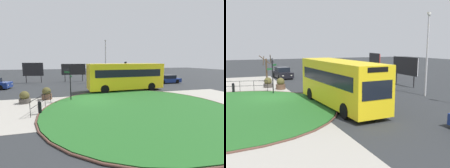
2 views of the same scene
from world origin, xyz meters
TOP-DOWN VIEW (x-y plane):
  - ground at (0.00, 0.00)m, footprint 120.00×120.00m
  - sidewalk_paving at (0.00, -1.89)m, footprint 32.00×8.22m
  - grass_island at (3.26, -3.30)m, footprint 14.66×14.66m
  - grass_kerb_ring at (3.26, -3.30)m, footprint 14.97×14.97m
  - signpost_directional at (-2.00, 0.50)m, footprint 0.76×0.98m
  - bollard_foreground at (-4.08, -2.89)m, footprint 0.24×0.24m
  - railing_grass_edge at (-4.14, -1.67)m, footprint 0.86×3.79m
  - bus_yellow at (4.81, 4.28)m, footprint 9.65×3.06m
  - car_trailing at (13.82, 8.78)m, footprint 4.43×2.04m
  - traffic_light_near at (7.78, 12.80)m, footprint 0.48×0.32m
  - lamppost_tall at (4.07, 12.92)m, footprint 0.32×0.32m
  - billboard_left at (-1.41, 14.83)m, footprint 4.24×0.15m
  - billboard_right at (-8.12, 14.93)m, footprint 3.35×0.57m
  - planter_near_signpost at (-5.92, 0.57)m, footprint 0.95×0.95m
  - planter_kerbside at (-4.24, 1.59)m, footprint 0.95×0.95m

SIDE VIEW (x-z plane):
  - ground at x=0.00m, z-range 0.00..0.00m
  - sidewalk_paving at x=0.00m, z-range 0.00..0.02m
  - grass_island at x=3.26m, z-range 0.00..0.10m
  - grass_kerb_ring at x=3.26m, z-range 0.00..0.11m
  - bollard_foreground at x=-4.08m, z-range 0.01..0.96m
  - planter_near_signpost at x=-5.92m, z-range -0.06..1.03m
  - planter_kerbside at x=-4.24m, z-range -0.06..1.14m
  - car_trailing at x=13.82m, z-range -0.05..1.32m
  - railing_grass_edge at x=-4.14m, z-range 0.16..1.24m
  - bus_yellow at x=4.81m, z-range 0.12..3.49m
  - signpost_directional at x=-2.00m, z-range 0.27..3.59m
  - billboard_left at x=-1.41m, z-range 0.55..3.74m
  - billboard_right at x=-8.12m, z-range 0.52..3.91m
  - traffic_light_near at x=7.78m, z-range 0.84..4.41m
  - lamppost_tall at x=4.07m, z-range 0.29..7.57m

